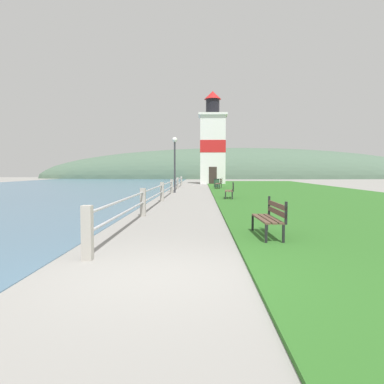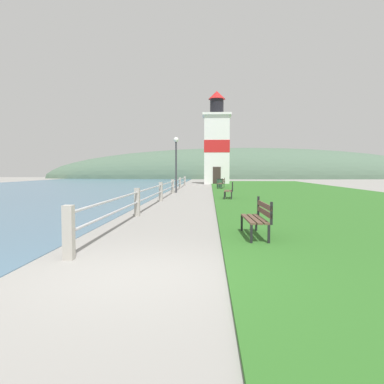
{
  "view_description": "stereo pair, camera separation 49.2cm",
  "coord_description": "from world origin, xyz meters",
  "px_view_note": "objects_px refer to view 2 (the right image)",
  "views": [
    {
      "loc": [
        0.68,
        -5.54,
        1.6
      ],
      "look_at": [
        0.14,
        16.84,
        0.3
      ],
      "focal_mm": 35.0,
      "sensor_mm": 36.0,
      "label": 1
    },
    {
      "loc": [
        1.17,
        -5.52,
        1.6
      ],
      "look_at": [
        0.14,
        16.84,
        0.3
      ],
      "focal_mm": 35.0,
      "sensor_mm": 36.0,
      "label": 2
    }
  ],
  "objects_px": {
    "lighthouse": "(217,144)",
    "trash_bin": "(219,183)",
    "park_bench_midway": "(230,190)",
    "park_bench_near": "(258,216)",
    "park_bench_far": "(222,183)",
    "lamp_post": "(176,154)"
  },
  "relations": [
    {
      "from": "park_bench_near",
      "to": "park_bench_far",
      "type": "relative_size",
      "value": 0.84
    },
    {
      "from": "trash_bin",
      "to": "lamp_post",
      "type": "xyz_separation_m",
      "value": [
        -3.3,
        -7.18,
        2.31
      ]
    },
    {
      "from": "park_bench_far",
      "to": "trash_bin",
      "type": "bearing_deg",
      "value": -77.49
    },
    {
      "from": "lighthouse",
      "to": "park_bench_far",
      "type": "bearing_deg",
      "value": -88.94
    },
    {
      "from": "park_bench_midway",
      "to": "trash_bin",
      "type": "distance_m",
      "value": 13.23
    },
    {
      "from": "park_bench_near",
      "to": "lighthouse",
      "type": "height_order",
      "value": "lighthouse"
    },
    {
      "from": "park_bench_near",
      "to": "park_bench_midway",
      "type": "distance_m",
      "value": 11.9
    },
    {
      "from": "lighthouse",
      "to": "trash_bin",
      "type": "bearing_deg",
      "value": -89.65
    },
    {
      "from": "park_bench_midway",
      "to": "lighthouse",
      "type": "distance_m",
      "value": 24.05
    },
    {
      "from": "park_bench_far",
      "to": "lighthouse",
      "type": "height_order",
      "value": "lighthouse"
    },
    {
      "from": "park_bench_near",
      "to": "park_bench_far",
      "type": "distance_m",
      "value": 23.36
    },
    {
      "from": "trash_bin",
      "to": "park_bench_midway",
      "type": "bearing_deg",
      "value": -89.1
    },
    {
      "from": "park_bench_near",
      "to": "park_bench_far",
      "type": "xyz_separation_m",
      "value": [
        -0.04,
        23.36,
        0.0
      ]
    },
    {
      "from": "lamp_post",
      "to": "lighthouse",
      "type": "bearing_deg",
      "value": 79.61
    },
    {
      "from": "park_bench_near",
      "to": "park_bench_midway",
      "type": "xyz_separation_m",
      "value": [
        0.0,
        11.9,
        -0.0
      ]
    },
    {
      "from": "lighthouse",
      "to": "park_bench_near",
      "type": "bearing_deg",
      "value": -89.57
    },
    {
      "from": "park_bench_far",
      "to": "lamp_post",
      "type": "height_order",
      "value": "lamp_post"
    },
    {
      "from": "lighthouse",
      "to": "lamp_post",
      "type": "distance_m",
      "value": 18.04
    },
    {
      "from": "park_bench_midway",
      "to": "park_bench_far",
      "type": "xyz_separation_m",
      "value": [
        -0.04,
        11.45,
        0.0
      ]
    },
    {
      "from": "park_bench_far",
      "to": "lighthouse",
      "type": "xyz_separation_m",
      "value": [
        -0.23,
        12.24,
        4.11
      ]
    },
    {
      "from": "lighthouse",
      "to": "trash_bin",
      "type": "height_order",
      "value": "lighthouse"
    },
    {
      "from": "park_bench_near",
      "to": "trash_bin",
      "type": "xyz_separation_m",
      "value": [
        -0.2,
        25.13,
        -0.11
      ]
    }
  ]
}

